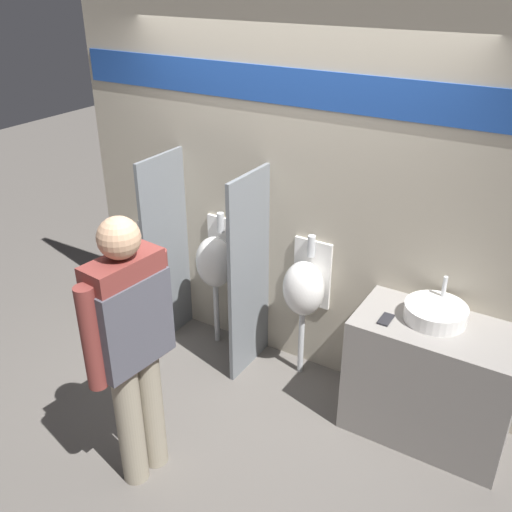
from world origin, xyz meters
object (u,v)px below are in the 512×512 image
Objects in this scene: urinal_near_counter at (216,262)px; urinal_far at (304,288)px; sink_basin at (436,312)px; toilet at (132,292)px; cell_phone at (386,319)px; person_in_vest at (131,337)px.

urinal_far is at bearing 0.00° from urinal_near_counter.
sink_basin is 2.59m from toilet.
urinal_near_counter is (-1.74, 0.09, -0.16)m from sink_basin.
cell_phone is 0.12× the size of urinal_near_counter.
urinal_near_counter is at bearing 12.23° from toilet.
cell_phone is 1.50m from urinal_near_counter.
urinal_near_counter is (-1.48, 0.25, -0.11)m from cell_phone.
sink_basin is at bearing -2.84° from urinal_near_counter.
urinal_far is 0.65× the size of person_in_vest.
sink_basin reaches higher than toilet.
toilet is (-1.57, -0.17, -0.44)m from urinal_far.
urinal_far reaches higher than cell_phone.
toilet is at bearing -173.82° from urinal_far.
urinal_far is (0.78, 0.00, 0.00)m from urinal_near_counter.
cell_phone is 0.12× the size of urinal_far.
urinal_near_counter is 0.91m from toilet.
person_in_vest is at bearing -135.92° from sink_basin.
urinal_near_counter is 0.78m from urinal_far.
urinal_far reaches higher than toilet.
sink_basin reaches higher than cell_phone.
cell_phone is 1.56m from person_in_vest.
cell_phone is at bearing -37.95° from person_in_vest.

